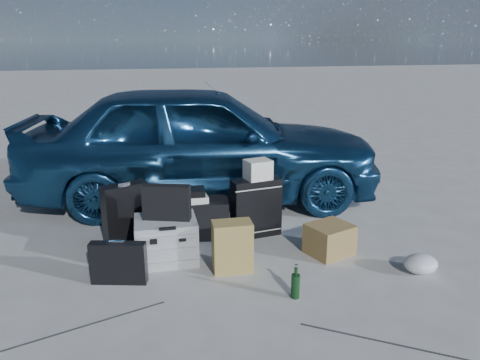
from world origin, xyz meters
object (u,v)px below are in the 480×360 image
at_px(pelican_case, 166,240).
at_px(green_bottle, 296,282).
at_px(car, 201,142).
at_px(cardboard_box, 330,239).
at_px(briefcase, 119,263).
at_px(suitcase_right, 256,208).
at_px(duffel_bag, 191,218).
at_px(suitcase_left, 126,212).

xyz_separation_m(pelican_case, green_bottle, (0.90, -0.89, -0.06)).
height_order(car, cardboard_box, car).
height_order(car, green_bottle, car).
bearing_deg(briefcase, cardboard_box, 18.37).
relative_size(suitcase_right, duffel_bag, 0.78).
bearing_deg(cardboard_box, suitcase_left, 156.70).
bearing_deg(duffel_bag, suitcase_left, -176.21).
relative_size(car, suitcase_left, 7.41).
bearing_deg(cardboard_box, suitcase_right, 133.58).
distance_m(car, suitcase_left, 1.47).
height_order(car, pelican_case, car).
relative_size(pelican_case, suitcase_left, 0.94).
bearing_deg(cardboard_box, duffel_bag, 149.13).
relative_size(car, cardboard_box, 11.19).
distance_m(car, green_bottle, 2.58).
distance_m(car, cardboard_box, 2.12).
bearing_deg(suitcase_left, cardboard_box, -45.94).
bearing_deg(suitcase_right, pelican_case, -167.56).
xyz_separation_m(briefcase, green_bottle, (1.31, -0.56, -0.04)).
bearing_deg(car, green_bottle, -164.38).
height_order(suitcase_left, cardboard_box, suitcase_left).
bearing_deg(briefcase, pelican_case, 53.58).
height_order(suitcase_right, duffel_bag, suitcase_right).
relative_size(duffel_bag, green_bottle, 2.87).
bearing_deg(green_bottle, suitcase_left, 130.66).
relative_size(suitcase_right, cardboard_box, 1.56).
distance_m(suitcase_right, green_bottle, 1.24).
xyz_separation_m(suitcase_left, cardboard_box, (1.81, -0.78, -0.14)).
xyz_separation_m(suitcase_left, green_bottle, (1.24, -1.44, -0.15)).
bearing_deg(suitcase_left, pelican_case, -81.20).
distance_m(car, duffel_bag, 1.28).
height_order(briefcase, suitcase_right, suitcase_right).
xyz_separation_m(car, green_bottle, (0.31, -2.50, -0.59)).
relative_size(briefcase, suitcase_right, 0.76).
distance_m(suitcase_right, duffel_bag, 0.67).
bearing_deg(suitcase_right, green_bottle, -99.48).
height_order(pelican_case, green_bottle, pelican_case).
bearing_deg(suitcase_right, duffel_bag, 159.84).
xyz_separation_m(car, pelican_case, (-0.59, -1.61, -0.52)).
xyz_separation_m(suitcase_right, green_bottle, (-0.03, -1.23, -0.16)).
distance_m(duffel_bag, green_bottle, 1.50).
xyz_separation_m(car, cardboard_box, (0.89, -1.84, -0.58)).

